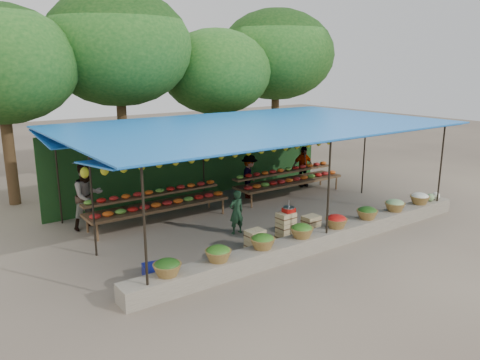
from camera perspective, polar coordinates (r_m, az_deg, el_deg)
ground at (r=14.00m, az=1.84°, el=-4.67°), size 60.00×60.00×0.00m
stone_curb at (r=12.00m, az=9.93°, el=-7.08°), size 10.60×0.55×0.40m
stall_canopy at (r=13.44m, az=1.75°, el=6.28°), size 10.80×6.60×2.82m
produce_baskets at (r=11.81m, az=9.67°, el=-5.54°), size 8.98×0.58×0.34m
netting_backdrop at (r=16.20m, az=-4.94°, el=2.43°), size 10.60×0.06×2.50m
tree_row at (r=18.70m, az=-8.58°, el=14.49°), size 16.51×5.50×7.12m
fruit_table_left at (r=13.67m, az=-9.97°, el=-2.67°), size 4.21×0.95×0.93m
fruit_table_right at (r=16.38m, az=5.94°, el=0.22°), size 4.21×0.95×0.93m
crate_counter at (r=12.18m, az=5.50°, el=-6.07°), size 2.36×0.36×0.77m
weighing_scale at (r=12.08m, az=5.96°, el=-3.57°), size 0.30×0.30×0.32m
vendor_seated at (r=12.58m, az=-0.44°, el=-3.93°), size 0.44×0.29×1.21m
customer_left at (r=13.55m, az=-18.09°, el=-1.89°), size 1.04×0.89×1.86m
customer_mid at (r=15.92m, az=1.16°, el=0.43°), size 1.10×1.05×1.50m
customer_right at (r=17.62m, az=7.66°, el=1.65°), size 0.93×0.50×1.52m
blue_crate_front at (r=10.46m, az=-10.46°, el=-10.72°), size 0.52×0.42×0.28m
blue_crate_back at (r=10.13m, az=-10.02°, el=-11.48°), size 0.60×0.52×0.30m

